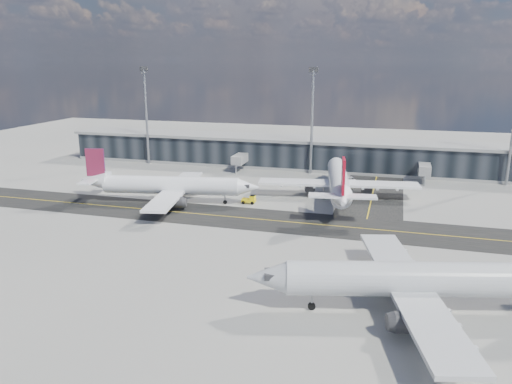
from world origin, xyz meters
TOP-DOWN VIEW (x-y plane):
  - ground at (0.00, 0.00)m, footprint 300.00×300.00m
  - taxiway_lanes at (3.91, 10.74)m, footprint 180.00×63.00m
  - terminal_concourse at (0.04, 54.93)m, footprint 152.00×19.80m
  - floodlight_masts at (0.00, 48.00)m, footprint 102.50×0.70m
  - airliner_af at (-25.16, 10.11)m, footprint 40.01×34.29m
  - airliner_redtail at (10.58, 23.49)m, footprint 36.86×43.05m
  - airliner_near at (27.10, -26.54)m, footprint 43.49×37.40m
  - baggage_tug at (-7.62, 14.21)m, footprint 3.08×1.63m
  - service_van at (11.82, 40.15)m, footprint 4.26×5.64m

SIDE VIEW (x-z plane):
  - ground at x=0.00m, z-range 0.00..0.00m
  - taxiway_lanes at x=3.91m, z-range -0.01..0.03m
  - service_van at x=11.82m, z-range 0.00..1.42m
  - baggage_tug at x=-7.62m, z-range 0.00..1.91m
  - airliner_af at x=-25.16m, z-range -2.02..9.86m
  - terminal_concourse at x=0.04m, z-range -0.31..8.49m
  - airliner_redtail at x=10.58m, z-range -2.17..10.60m
  - airliner_near at x=27.10m, z-range -2.21..10.81m
  - floodlight_masts at x=0.00m, z-range 1.16..30.06m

